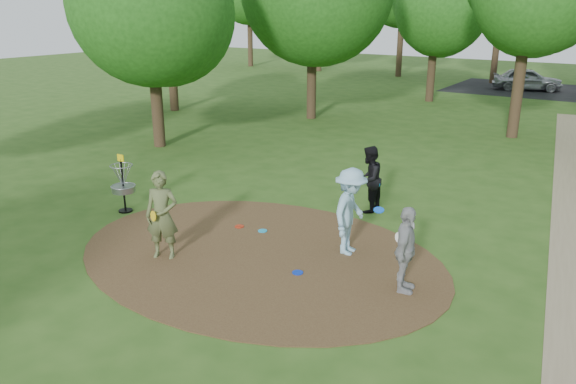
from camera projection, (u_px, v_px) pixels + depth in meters
The scene contains 13 objects.
ground at pixel (258, 255), 12.14m from camera, with size 100.00×100.00×0.00m, color #2D5119.
dirt_clearing at pixel (258, 254), 12.14m from camera, with size 8.40×8.40×0.02m, color #47301C.
parking_lot at pixel (566, 92), 34.97m from camera, with size 14.00×8.00×0.01m, color black.
player_observer_with_disc at pixel (162, 215), 11.73m from camera, with size 0.83×0.72×1.91m.
player_throwing_with_disc at pixel (350, 212), 11.94m from camera, with size 1.20×1.31×1.91m.
player_walking_with_disc at pixel (369, 179), 14.46m from camera, with size 0.68×0.86×1.75m.
player_waiting_with_disc at pixel (406, 250), 10.34m from camera, with size 0.61×1.05×1.68m.
disc_ground_cyan at pixel (263, 231), 13.36m from camera, with size 0.22×0.22×0.02m, color #1BA3DA.
disc_ground_blue at pixel (298, 273), 11.27m from camera, with size 0.22×0.22×0.02m, color #0B2CC5.
disc_ground_red at pixel (239, 226), 13.63m from camera, with size 0.22×0.22×0.02m, color red.
car_left at pixel (527, 79), 35.51m from camera, with size 1.67×4.14×1.41m, color #96999D.
disc_golf_basket at pixel (123, 179), 14.43m from camera, with size 0.63×0.63×1.54m.
tree_ring at pixel (451, 3), 17.63m from camera, with size 37.18×45.33×9.10m.
Camera 1 is at (6.60, -8.94, 5.12)m, focal length 35.00 mm.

